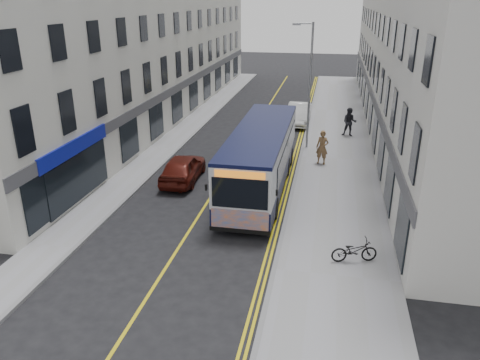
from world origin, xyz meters
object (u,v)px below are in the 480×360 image
at_px(streetlamp, 309,82).
at_px(car_white, 299,114).
at_px(pedestrian_far, 349,122).
at_px(car_maroon, 183,168).
at_px(pedestrian_near, 322,147).
at_px(city_bus, 261,157).
at_px(bicycle, 354,251).

height_order(streetlamp, car_white, streetlamp).
height_order(pedestrian_far, car_maroon, pedestrian_far).
height_order(pedestrian_near, car_maroon, pedestrian_near).
xyz_separation_m(pedestrian_near, car_white, (-2.11, 9.61, -0.34)).
distance_m(pedestrian_near, car_maroon, 8.34).
bearing_deg(city_bus, bicycle, -55.49).
distance_m(car_white, car_maroon, 14.54).
bearing_deg(pedestrian_far, car_maroon, -122.85).
bearing_deg(city_bus, pedestrian_near, 54.96).
relative_size(city_bus, pedestrian_near, 5.58).
relative_size(car_white, car_maroon, 1.09).
height_order(pedestrian_near, pedestrian_far, same).
bearing_deg(pedestrian_near, car_white, 115.56).
bearing_deg(car_white, bicycle, -78.96).
height_order(pedestrian_near, car_white, pedestrian_near).
bearing_deg(car_white, city_bus, -92.80).
bearing_deg(car_white, car_maroon, -110.12).
relative_size(pedestrian_far, car_maroon, 0.46).
bearing_deg(car_white, streetlamp, -80.51).
relative_size(pedestrian_near, pedestrian_far, 1.00).
height_order(bicycle, pedestrian_far, pedestrian_far).
xyz_separation_m(bicycle, car_white, (-3.67, 20.57, 0.21)).
relative_size(streetlamp, bicycle, 4.60).
bearing_deg(car_maroon, streetlamp, -133.00).
relative_size(pedestrian_near, car_maroon, 0.46).
height_order(city_bus, car_maroon, city_bus).
bearing_deg(pedestrian_near, pedestrian_far, 88.16).
xyz_separation_m(pedestrian_near, pedestrian_far, (1.71, 6.39, -0.00)).
distance_m(pedestrian_near, car_white, 9.85).
distance_m(streetlamp, car_white, 7.44).
bearing_deg(car_white, pedestrian_far, -39.13).
xyz_separation_m(streetlamp, city_bus, (-1.88, -7.47, -2.59)).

